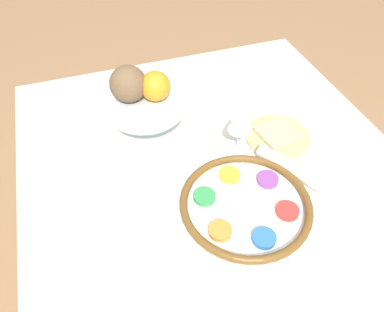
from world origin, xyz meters
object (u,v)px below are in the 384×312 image
(orange_fruit, at_px, (155,86))
(bread_plate, at_px, (278,136))
(fruit_stand, at_px, (146,108))
(napkin_roll, at_px, (290,167))
(seder_plate, at_px, (246,205))
(coconut, at_px, (128,84))
(wine_glass, at_px, (241,120))

(orange_fruit, distance_m, bread_plate, 0.39)
(fruit_stand, xyz_separation_m, napkin_roll, (-0.28, -0.32, -0.07))
(seder_plate, xyz_separation_m, napkin_roll, (0.07, -0.16, 0.00))
(orange_fruit, relative_size, napkin_roll, 0.45)
(seder_plate, height_order, fruit_stand, fruit_stand)
(fruit_stand, distance_m, bread_plate, 0.39)
(seder_plate, height_order, napkin_roll, napkin_roll)
(coconut, distance_m, napkin_roll, 0.49)
(fruit_stand, relative_size, bread_plate, 1.16)
(coconut, bearing_deg, napkin_roll, -130.12)
(orange_fruit, xyz_separation_m, napkin_roll, (-0.28, -0.29, -0.14))
(napkin_roll, bearing_deg, orange_fruit, 45.75)
(seder_plate, bearing_deg, wine_glass, -18.68)
(napkin_roll, bearing_deg, bread_plate, -15.21)
(coconut, xyz_separation_m, bread_plate, (-0.17, -0.39, -0.16))
(wine_glass, relative_size, napkin_roll, 0.74)
(wine_glass, bearing_deg, orange_fruit, 53.01)
(fruit_stand, xyz_separation_m, coconut, (0.02, 0.04, 0.08))
(orange_fruit, height_order, napkin_roll, orange_fruit)
(orange_fruit, bearing_deg, coconut, 73.30)
(bread_plate, distance_m, napkin_roll, 0.14)
(bread_plate, bearing_deg, fruit_stand, 67.24)
(wine_glass, relative_size, coconut, 1.37)
(seder_plate, relative_size, orange_fruit, 3.86)
(seder_plate, xyz_separation_m, bread_plate, (0.20, -0.20, -0.01))
(wine_glass, xyz_separation_m, bread_plate, (-0.00, -0.13, -0.09))
(fruit_stand, bearing_deg, wine_glass, -123.05)
(fruit_stand, distance_m, orange_fruit, 0.08)
(bread_plate, bearing_deg, seder_plate, 136.03)
(seder_plate, xyz_separation_m, orange_fruit, (0.35, 0.12, 0.14))
(fruit_stand, relative_size, napkin_roll, 1.17)
(wine_glass, xyz_separation_m, coconut, (0.17, 0.26, 0.07))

